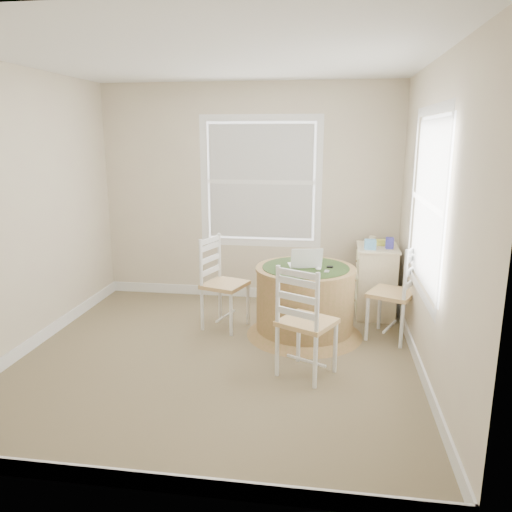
# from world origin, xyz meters

# --- Properties ---
(room) EXTENTS (3.64, 3.64, 2.64)m
(room) POSITION_xyz_m (0.17, 0.16, 1.30)
(room) COLOR #877755
(room) RESTS_ON ground
(round_table) EXTENTS (1.18, 1.18, 0.72)m
(round_table) POSITION_xyz_m (0.76, 0.67, 0.39)
(round_table) COLOR #A47549
(round_table) RESTS_ON ground
(chair_left) EXTENTS (0.51, 0.52, 0.95)m
(chair_left) POSITION_xyz_m (-0.08, 0.75, 0.47)
(chair_left) COLOR white
(chair_left) RESTS_ON ground
(chair_near) EXTENTS (0.56, 0.55, 0.95)m
(chair_near) POSITION_xyz_m (0.82, -0.21, 0.47)
(chair_near) COLOR white
(chair_near) RESTS_ON ground
(chair_right) EXTENTS (0.54, 0.55, 0.95)m
(chair_right) POSITION_xyz_m (1.61, 0.70, 0.47)
(chair_right) COLOR white
(chair_right) RESTS_ON ground
(laptop) EXTENTS (0.36, 0.34, 0.22)m
(laptop) POSITION_xyz_m (0.75, 0.69, 0.74)
(laptop) COLOR white
(laptop) RESTS_ON round_table
(mouse) EXTENTS (0.07, 0.10, 0.03)m
(mouse) POSITION_xyz_m (0.89, 0.61, 0.72)
(mouse) COLOR white
(mouse) RESTS_ON round_table
(phone) EXTENTS (0.06, 0.09, 0.02)m
(phone) POSITION_xyz_m (0.97, 0.53, 0.71)
(phone) COLOR #B7BABF
(phone) RESTS_ON round_table
(keys) EXTENTS (0.07, 0.06, 0.02)m
(keys) POSITION_xyz_m (1.00, 0.68, 0.72)
(keys) COLOR black
(keys) RESTS_ON round_table
(corner_chest) EXTENTS (0.45, 0.60, 0.79)m
(corner_chest) POSITION_xyz_m (1.52, 1.38, 0.40)
(corner_chest) COLOR #F4E4B7
(corner_chest) RESTS_ON ground
(tissue_box) EXTENTS (0.12, 0.12, 0.10)m
(tissue_box) POSITION_xyz_m (1.42, 1.23, 0.84)
(tissue_box) COLOR #63ACE3
(tissue_box) RESTS_ON corner_chest
(box_yellow) EXTENTS (0.15, 0.10, 0.06)m
(box_yellow) POSITION_xyz_m (1.59, 1.46, 0.82)
(box_yellow) COLOR #E4E551
(box_yellow) RESTS_ON corner_chest
(box_blue) EXTENTS (0.08, 0.08, 0.12)m
(box_blue) POSITION_xyz_m (1.64, 1.28, 0.85)
(box_blue) COLOR #3D38AA
(box_blue) RESTS_ON corner_chest
(cup_cream) EXTENTS (0.07, 0.07, 0.09)m
(cup_cream) POSITION_xyz_m (1.46, 1.51, 0.84)
(cup_cream) COLOR beige
(cup_cream) RESTS_ON corner_chest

